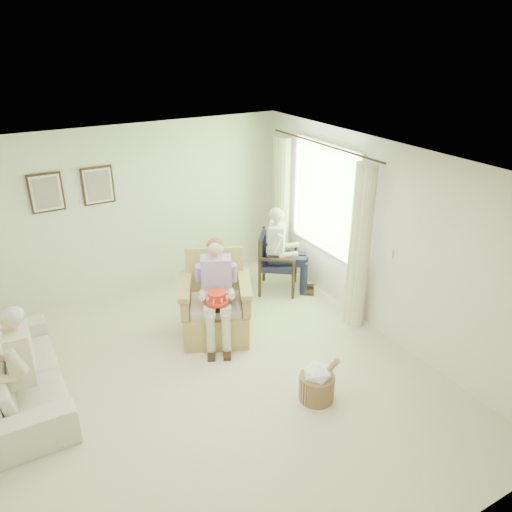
# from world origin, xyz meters

# --- Properties ---
(floor) EXTENTS (5.50, 5.50, 0.00)m
(floor) POSITION_xyz_m (0.00, 0.00, 0.00)
(floor) COLOR beige
(floor) RESTS_ON ground
(back_wall) EXTENTS (5.00, 0.04, 2.60)m
(back_wall) POSITION_xyz_m (0.00, 2.75, 1.30)
(back_wall) COLOR silver
(back_wall) RESTS_ON ground
(front_wall) EXTENTS (5.00, 0.04, 2.60)m
(front_wall) POSITION_xyz_m (0.00, -2.75, 1.30)
(front_wall) COLOR silver
(front_wall) RESTS_ON ground
(right_wall) EXTENTS (0.04, 5.50, 2.60)m
(right_wall) POSITION_xyz_m (2.50, 0.00, 1.30)
(right_wall) COLOR silver
(right_wall) RESTS_ON ground
(ceiling) EXTENTS (5.00, 5.50, 0.02)m
(ceiling) POSITION_xyz_m (0.00, 0.00, 2.60)
(ceiling) COLOR white
(ceiling) RESTS_ON back_wall
(window) EXTENTS (0.13, 2.50, 1.63)m
(window) POSITION_xyz_m (2.46, 1.20, 1.58)
(window) COLOR #2D6B23
(window) RESTS_ON right_wall
(curtain_left) EXTENTS (0.34, 0.34, 2.30)m
(curtain_left) POSITION_xyz_m (2.33, 0.22, 1.15)
(curtain_left) COLOR beige
(curtain_left) RESTS_ON ground
(curtain_right) EXTENTS (0.34, 0.34, 2.30)m
(curtain_right) POSITION_xyz_m (2.33, 2.18, 1.15)
(curtain_right) COLOR beige
(curtain_right) RESTS_ON ground
(framed_print_left) EXTENTS (0.45, 0.05, 0.55)m
(framed_print_left) POSITION_xyz_m (-1.15, 2.71, 1.78)
(framed_print_left) COLOR #382114
(framed_print_left) RESTS_ON back_wall
(framed_print_right) EXTENTS (0.45, 0.05, 0.55)m
(framed_print_right) POSITION_xyz_m (-0.45, 2.71, 1.78)
(framed_print_right) COLOR #382114
(framed_print_right) RESTS_ON back_wall
(wicker_armchair) EXTENTS (0.89, 0.88, 1.13)m
(wicker_armchair) POSITION_xyz_m (0.49, 0.92, 0.36)
(wicker_armchair) COLOR tan
(wicker_armchair) RESTS_ON ground
(wood_armchair) EXTENTS (0.61, 0.57, 0.93)m
(wood_armchair) POSITION_xyz_m (1.91, 1.66, 0.51)
(wood_armchair) COLOR black
(wood_armchair) RESTS_ON ground
(sofa) EXTENTS (2.12, 0.83, 0.62)m
(sofa) POSITION_xyz_m (-1.95, 0.82, 0.31)
(sofa) COLOR beige
(sofa) RESTS_ON ground
(person_wicker) EXTENTS (0.40, 0.62, 1.40)m
(person_wicker) POSITION_xyz_m (0.49, 0.77, 0.83)
(person_wicker) COLOR beige
(person_wicker) RESTS_ON ground
(person_dark) EXTENTS (0.40, 0.63, 1.35)m
(person_dark) POSITION_xyz_m (1.91, 1.51, 0.79)
(person_dark) COLOR #181733
(person_dark) RESTS_ON ground
(person_sofa) EXTENTS (0.42, 0.62, 1.27)m
(person_sofa) POSITION_xyz_m (-1.95, 0.48, 0.73)
(person_sofa) COLOR #BFB29A
(person_sofa) RESTS_ON ground
(red_hat) EXTENTS (0.32, 0.32, 0.14)m
(red_hat) POSITION_xyz_m (0.38, 0.59, 0.75)
(red_hat) COLOR red
(red_hat) RESTS_ON person_wicker
(hatbox) EXTENTS (0.45, 0.45, 0.59)m
(hatbox) POSITION_xyz_m (0.92, -0.85, 0.23)
(hatbox) COLOR tan
(hatbox) RESTS_ON ground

